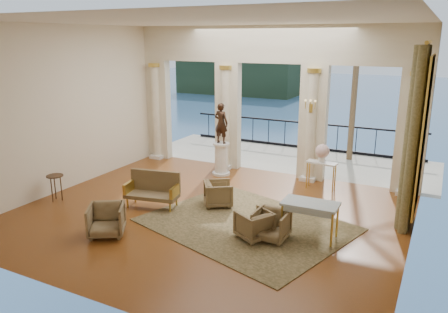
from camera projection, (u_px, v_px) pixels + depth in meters
The scene contains 23 objects.
floor at pixel (208, 214), 10.59m from camera, with size 9.00×9.00×0.00m, color #46290C.
room_walls at pixel (180, 102), 8.87m from camera, with size 9.00×9.00×9.00m.
arcade at pixel (269, 91), 13.18m from camera, with size 9.00×0.56×4.50m.
terrace at pixel (287, 159), 15.58m from camera, with size 10.00×3.60×0.10m, color #A29A88.
balustrade at pixel (302, 138), 16.83m from camera, with size 9.00×0.06×1.03m.
palm_tree at pixel (358, 39), 14.29m from camera, with size 2.00×2.00×4.50m.
headland at pixel (249, 75), 84.66m from camera, with size 22.00×18.00×6.00m, color black.
sea at pixel (409, 109), 63.66m from camera, with size 160.00×160.00×0.00m, color #2D5489.
curtain at pixel (414, 139), 9.45m from camera, with size 0.33×1.40×4.09m.
window_frame at pixel (423, 136), 9.35m from camera, with size 0.04×1.60×3.40m, color gold.
wall_sconce at pixel (311, 107), 12.39m from camera, with size 0.30×0.11×0.33m.
rug at pixel (246, 224), 9.99m from camera, with size 4.32×3.36×0.02m, color #2D3018.
armchair_a at pixel (106, 219), 9.38m from camera, with size 0.74×0.69×0.76m, color #43361E.
armchair_b at pixel (271, 224), 9.19m from camera, with size 0.69×0.64×0.71m, color #43361E.
armchair_c at pixel (254, 223), 9.24m from camera, with size 0.66×0.62×0.68m, color #43361E.
armchair_d at pixel (218, 193), 11.05m from camera, with size 0.68×0.64×0.70m, color #43361E.
settee at pixel (153, 189), 11.03m from camera, with size 1.42×0.83×0.89m.
game_table at pixel (310, 206), 9.17m from camera, with size 1.18×0.66×0.80m.
pedestal at pixel (221, 159), 13.54m from camera, with size 0.55×0.55×1.01m.
statue at pixel (221, 123), 13.24m from camera, with size 0.45×0.30×1.24m, color #311F16.
console_table at pixel (322, 167), 12.18m from camera, with size 0.86×0.40×0.79m.
urn at pixel (322, 152), 12.07m from camera, with size 0.38×0.38×0.51m.
side_table at pixel (55, 179), 11.33m from camera, with size 0.43×0.43×0.69m.
Camera 1 is at (4.83, -8.58, 4.15)m, focal length 35.00 mm.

